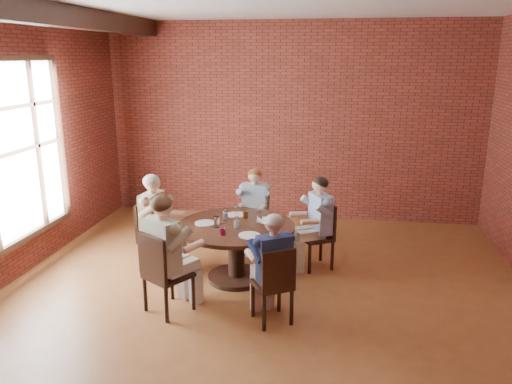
% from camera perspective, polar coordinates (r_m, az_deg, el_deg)
% --- Properties ---
extents(floor, '(7.00, 7.00, 0.00)m').
position_cam_1_polar(floor, '(5.92, 0.34, -13.09)').
color(floor, brown).
rests_on(floor, ground).
extents(wall_back, '(7.00, 0.00, 7.00)m').
position_cam_1_polar(wall_back, '(8.75, 4.04, 7.96)').
color(wall_back, maroon).
rests_on(wall_back, ground).
extents(wall_front, '(7.00, 0.00, 7.00)m').
position_cam_1_polar(wall_front, '(2.15, -15.31, -16.59)').
color(wall_front, maroon).
rests_on(wall_front, ground).
extents(ceiling_beam, '(0.22, 6.90, 0.26)m').
position_cam_1_polar(ceiling_beam, '(6.11, -24.26, 18.32)').
color(ceiling_beam, black).
rests_on(ceiling_beam, ceiling).
extents(window, '(0.10, 2.16, 2.36)m').
position_cam_1_polar(window, '(6.93, -26.05, 4.09)').
color(window, white).
rests_on(window, wall_left).
extents(dining_table, '(1.50, 1.50, 0.75)m').
position_cam_1_polar(dining_table, '(6.40, -2.29, -5.62)').
color(dining_table, black).
rests_on(dining_table, floor).
extents(chair_a, '(0.54, 0.54, 0.90)m').
position_cam_1_polar(chair_a, '(6.85, 7.45, -4.61)').
color(chair_a, black).
rests_on(chair_a, floor).
extents(diner_a, '(0.77, 0.73, 1.27)m').
position_cam_1_polar(diner_a, '(6.77, 6.91, -3.56)').
color(diner_a, '#395796').
rests_on(diner_a, floor).
extents(chair_b, '(0.40, 0.40, 0.88)m').
position_cam_1_polar(chair_b, '(7.45, -0.09, -2.93)').
color(chair_b, black).
rests_on(chair_b, floor).
extents(diner_b, '(0.49, 0.60, 1.23)m').
position_cam_1_polar(diner_b, '(7.34, -0.22, -2.12)').
color(diner_b, gray).
rests_on(diner_b, floor).
extents(chair_c, '(0.47, 0.47, 0.93)m').
position_cam_1_polar(chair_c, '(6.89, -11.83, -4.62)').
color(chair_c, black).
rests_on(chair_c, floor).
extents(diner_c, '(0.70, 0.60, 1.31)m').
position_cam_1_polar(diner_c, '(6.80, -11.28, -3.48)').
color(diner_c, brown).
rests_on(diner_c, floor).
extents(chair_d, '(0.61, 0.61, 0.96)m').
position_cam_1_polar(chair_d, '(5.68, -10.75, -8.83)').
color(chair_d, black).
rests_on(chair_d, floor).
extents(diner_d, '(0.83, 0.87, 1.37)m').
position_cam_1_polar(diner_d, '(5.66, -10.10, -7.02)').
color(diner_d, '#B39D8C').
rests_on(diner_d, floor).
extents(chair_e, '(0.52, 0.52, 0.88)m').
position_cam_1_polar(chair_e, '(5.39, 2.17, -10.32)').
color(chair_e, black).
rests_on(chair_e, floor).
extents(diner_e, '(0.70, 0.74, 1.24)m').
position_cam_1_polar(diner_e, '(5.39, 1.86, -8.74)').
color(diner_e, '#192348').
rests_on(diner_e, floor).
extents(plate_a, '(0.26, 0.26, 0.01)m').
position_cam_1_polar(plate_a, '(6.46, 1.23, -3.24)').
color(plate_a, white).
rests_on(plate_a, dining_table).
extents(plate_b, '(0.26, 0.26, 0.01)m').
position_cam_1_polar(plate_b, '(6.69, -2.23, -2.61)').
color(plate_b, white).
rests_on(plate_b, dining_table).
extents(plate_c, '(0.26, 0.26, 0.01)m').
position_cam_1_polar(plate_c, '(6.38, -5.86, -3.56)').
color(plate_c, white).
rests_on(plate_c, dining_table).
extents(plate_d, '(0.26, 0.26, 0.01)m').
position_cam_1_polar(plate_d, '(5.93, -0.76, -4.97)').
color(plate_d, white).
rests_on(plate_d, dining_table).
extents(glass_a, '(0.07, 0.07, 0.14)m').
position_cam_1_polar(glass_a, '(6.38, 0.41, -2.89)').
color(glass_a, white).
rests_on(glass_a, dining_table).
extents(glass_b, '(0.07, 0.07, 0.14)m').
position_cam_1_polar(glass_b, '(6.56, -1.22, -2.38)').
color(glass_b, white).
rests_on(glass_b, dining_table).
extents(glass_c, '(0.07, 0.07, 0.14)m').
position_cam_1_polar(glass_c, '(6.64, -2.27, -2.16)').
color(glass_c, white).
rests_on(glass_c, dining_table).
extents(glass_d, '(0.07, 0.07, 0.14)m').
position_cam_1_polar(glass_d, '(6.51, -3.51, -2.55)').
color(glass_d, white).
rests_on(glass_d, dining_table).
extents(glass_e, '(0.07, 0.07, 0.14)m').
position_cam_1_polar(glass_e, '(6.22, -4.52, -3.43)').
color(glass_e, white).
rests_on(glass_e, dining_table).
extents(glass_f, '(0.07, 0.07, 0.14)m').
position_cam_1_polar(glass_f, '(5.95, -3.87, -4.30)').
color(glass_f, white).
rests_on(glass_f, dining_table).
extents(glass_g, '(0.07, 0.07, 0.14)m').
position_cam_1_polar(glass_g, '(6.19, -2.23, -3.50)').
color(glass_g, white).
rests_on(glass_g, dining_table).
extents(smartphone, '(0.12, 0.16, 0.01)m').
position_cam_1_polar(smartphone, '(5.88, 0.35, -5.18)').
color(smartphone, black).
rests_on(smartphone, dining_table).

